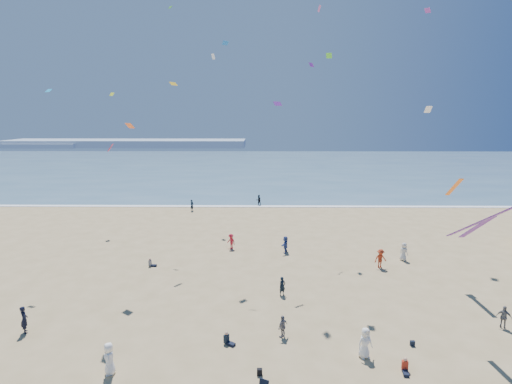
{
  "coord_description": "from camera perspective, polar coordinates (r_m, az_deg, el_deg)",
  "views": [
    {
      "loc": [
        2.27,
        -17.02,
        14.25
      ],
      "look_at": [
        2.0,
        8.0,
        9.46
      ],
      "focal_mm": 28.0,
      "sensor_mm": 36.0,
      "label": 1
    }
  ],
  "objects": [
    {
      "name": "headland_far",
      "position": [
        197.51,
        -17.89,
        6.65
      ],
      "size": [
        110.0,
        20.0,
        3.2
      ],
      "primitive_type": "cube",
      "color": "#7A8EA8",
      "rests_on": "ground"
    },
    {
      "name": "surf_line",
      "position": [
        63.66,
        -1.44,
        -2.06
      ],
      "size": [
        220.0,
        1.2,
        0.08
      ],
      "primitive_type": "cube",
      "color": "white",
      "rests_on": "ground"
    },
    {
      "name": "seated_group",
      "position": [
        25.22,
        2.55,
        -22.44
      ],
      "size": [
        19.57,
        28.3,
        0.84
      ],
      "color": "white",
      "rests_on": "ground"
    },
    {
      "name": "navy_bag",
      "position": [
        28.59,
        21.44,
        -19.48
      ],
      "size": [
        0.28,
        0.18,
        0.34
      ],
      "primitive_type": "cube",
      "color": "black",
      "rests_on": "ground"
    },
    {
      "name": "headland_near",
      "position": [
        209.2,
        -28.82,
        5.88
      ],
      "size": [
        40.0,
        14.0,
        2.0
      ],
      "primitive_type": "cube",
      "color": "#7A8EA8",
      "rests_on": "ground"
    },
    {
      "name": "black_backpack",
      "position": [
        24.42,
        0.52,
        -24.32
      ],
      "size": [
        0.3,
        0.22,
        0.38
      ],
      "primitive_type": "cube",
      "color": "black",
      "rests_on": "ground"
    },
    {
      "name": "standing_flyers",
      "position": [
        35.0,
        4.43,
        -11.66
      ],
      "size": [
        33.18,
        57.73,
        1.88
      ],
      "color": "black",
      "rests_on": "ground"
    },
    {
      "name": "ocean",
      "position": [
        112.94,
        -0.54,
        3.61
      ],
      "size": [
        220.0,
        100.0,
        0.06
      ],
      "primitive_type": "cube",
      "color": "#476B84",
      "rests_on": "ground"
    },
    {
      "name": "kites_aloft",
      "position": [
        31.73,
        12.87,
        10.82
      ],
      "size": [
        38.28,
        41.59,
        22.97
      ],
      "color": "pink",
      "rests_on": "ground"
    }
  ]
}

